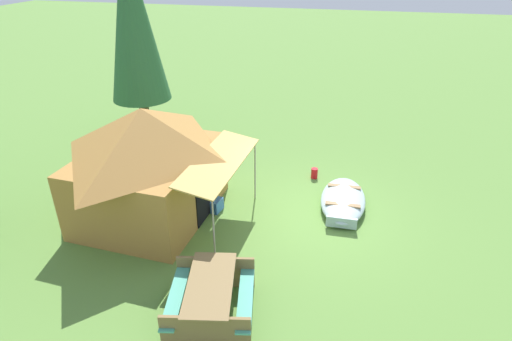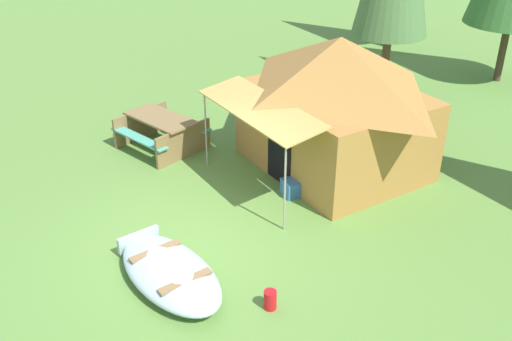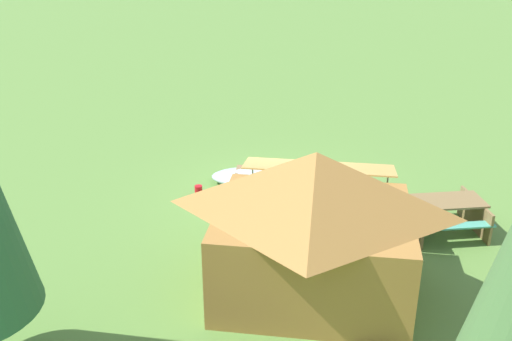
# 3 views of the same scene
# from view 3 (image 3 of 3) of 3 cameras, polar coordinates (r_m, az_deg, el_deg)

# --- Properties ---
(ground_plane) EXTENTS (80.00, 80.00, 0.00)m
(ground_plane) POSITION_cam_3_polar(r_m,az_deg,el_deg) (14.41, 2.34, -2.70)
(ground_plane) COLOR #5B863A
(beached_rowboat) EXTENTS (2.33, 1.19, 0.36)m
(beached_rowboat) POSITION_cam_3_polar(r_m,az_deg,el_deg) (15.07, 0.06, -0.65)
(beached_rowboat) COLOR #A2BABE
(beached_rowboat) RESTS_ON ground_plane
(canvas_cabin_tent) EXTENTS (3.81, 3.98, 2.77)m
(canvas_cabin_tent) POSITION_cam_3_polar(r_m,az_deg,el_deg) (10.33, 5.65, -5.07)
(canvas_cabin_tent) COLOR #AA7637
(canvas_cabin_tent) RESTS_ON ground_plane
(picnic_table) EXTENTS (1.96, 1.82, 0.75)m
(picnic_table) POSITION_cam_3_polar(r_m,az_deg,el_deg) (13.38, 17.84, -3.84)
(picnic_table) COLOR olive
(picnic_table) RESTS_ON ground_plane
(cooler_box) EXTENTS (0.49, 0.65, 0.32)m
(cooler_box) POSITION_cam_3_polar(r_m,az_deg,el_deg) (12.12, 3.12, -7.28)
(cooler_box) COLOR #376FB8
(cooler_box) RESTS_ON ground_plane
(fuel_can) EXTENTS (0.26, 0.26, 0.30)m
(fuel_can) POSITION_cam_3_polar(r_m,az_deg,el_deg) (14.45, -5.64, -2.05)
(fuel_can) COLOR red
(fuel_can) RESTS_ON ground_plane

